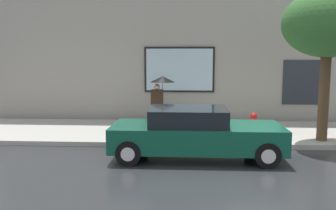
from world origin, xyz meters
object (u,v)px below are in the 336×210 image
object	(u,v)px
street_tree	(333,27)
pedestrian_with_umbrella	(161,87)
fire_hydrant	(253,125)
parked_car	(195,133)

from	to	relation	value
street_tree	pedestrian_with_umbrella	bearing A→B (deg)	156.43
fire_hydrant	street_tree	distance (m)	3.78
parked_car	pedestrian_with_umbrella	distance (m)	4.18
pedestrian_with_umbrella	parked_car	bearing A→B (deg)	-72.44
parked_car	fire_hydrant	size ratio (longest dim) A/B	5.74
street_tree	fire_hydrant	bearing A→B (deg)	167.43
parked_car	street_tree	distance (m)	5.26
pedestrian_with_umbrella	fire_hydrant	bearing A→B (deg)	-30.18
parked_car	street_tree	size ratio (longest dim) A/B	0.99
parked_car	fire_hydrant	world-z (taller)	parked_car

